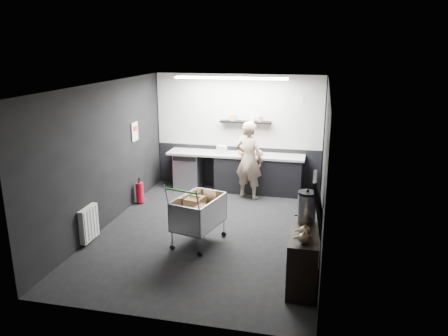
# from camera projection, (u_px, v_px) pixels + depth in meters

# --- Properties ---
(floor) EXTENTS (5.50, 5.50, 0.00)m
(floor) POSITION_uv_depth(u_px,v_px,m) (210.00, 231.00, 8.13)
(floor) COLOR black
(floor) RESTS_ON ground
(ceiling) EXTENTS (5.50, 5.50, 0.00)m
(ceiling) POSITION_uv_depth(u_px,v_px,m) (208.00, 85.00, 7.38)
(ceiling) COLOR silver
(ceiling) RESTS_ON wall_back
(wall_back) EXTENTS (5.50, 0.00, 5.50)m
(wall_back) POSITION_uv_depth(u_px,v_px,m) (238.00, 132.00, 10.33)
(wall_back) COLOR black
(wall_back) RESTS_ON floor
(wall_front) EXTENTS (5.50, 0.00, 5.50)m
(wall_front) POSITION_uv_depth(u_px,v_px,m) (151.00, 220.00, 5.18)
(wall_front) COLOR black
(wall_front) RESTS_ON floor
(wall_left) EXTENTS (0.00, 5.50, 5.50)m
(wall_left) POSITION_uv_depth(u_px,v_px,m) (106.00, 155.00, 8.18)
(wall_left) COLOR black
(wall_left) RESTS_ON floor
(wall_right) EXTENTS (0.00, 5.50, 5.50)m
(wall_right) POSITION_uv_depth(u_px,v_px,m) (324.00, 168.00, 7.33)
(wall_right) COLOR black
(wall_right) RESTS_ON floor
(kitchen_wall_panel) EXTENTS (3.95, 0.02, 1.70)m
(kitchen_wall_panel) POSITION_uv_depth(u_px,v_px,m) (238.00, 111.00, 10.18)
(kitchen_wall_panel) COLOR #BABAB5
(kitchen_wall_panel) RESTS_ON wall_back
(dado_panel) EXTENTS (3.95, 0.02, 1.00)m
(dado_panel) POSITION_uv_depth(u_px,v_px,m) (238.00, 167.00, 10.55)
(dado_panel) COLOR black
(dado_panel) RESTS_ON wall_back
(floating_shelf) EXTENTS (1.20, 0.22, 0.04)m
(floating_shelf) POSITION_uv_depth(u_px,v_px,m) (246.00, 122.00, 10.10)
(floating_shelf) COLOR black
(floating_shelf) RESTS_ON wall_back
(wall_clock) EXTENTS (0.20, 0.03, 0.20)m
(wall_clock) POSITION_uv_depth(u_px,v_px,m) (299.00, 100.00, 9.79)
(wall_clock) COLOR silver
(wall_clock) RESTS_ON wall_back
(poster) EXTENTS (0.02, 0.30, 0.40)m
(poster) POSITION_uv_depth(u_px,v_px,m) (135.00, 132.00, 9.34)
(poster) COLOR silver
(poster) RESTS_ON wall_left
(poster_red_band) EXTENTS (0.02, 0.22, 0.10)m
(poster_red_band) POSITION_uv_depth(u_px,v_px,m) (135.00, 128.00, 9.32)
(poster_red_band) COLOR red
(poster_red_band) RESTS_ON poster
(radiator) EXTENTS (0.10, 0.50, 0.60)m
(radiator) POSITION_uv_depth(u_px,v_px,m) (89.00, 224.00, 7.59)
(radiator) COLOR silver
(radiator) RESTS_ON wall_left
(ceiling_strip) EXTENTS (2.40, 0.20, 0.04)m
(ceiling_strip) POSITION_uv_depth(u_px,v_px,m) (231.00, 78.00, 9.13)
(ceiling_strip) COLOR white
(ceiling_strip) RESTS_ON ceiling
(prep_counter) EXTENTS (3.20, 0.61, 0.90)m
(prep_counter) POSITION_uv_depth(u_px,v_px,m) (241.00, 172.00, 10.24)
(prep_counter) COLOR black
(prep_counter) RESTS_ON floor
(person) EXTENTS (0.74, 0.59, 1.76)m
(person) POSITION_uv_depth(u_px,v_px,m) (249.00, 160.00, 9.65)
(person) COLOR beige
(person) RESTS_ON floor
(shopping_cart) EXTENTS (0.85, 1.17, 1.14)m
(shopping_cart) POSITION_uv_depth(u_px,v_px,m) (198.00, 214.00, 7.51)
(shopping_cart) COLOR silver
(shopping_cart) RESTS_ON floor
(sideboard) EXTENTS (0.47, 1.09, 1.64)m
(sideboard) POSITION_uv_depth(u_px,v_px,m) (305.00, 250.00, 6.24)
(sideboard) COLOR black
(sideboard) RESTS_ON floor
(fire_extinguisher) EXTENTS (0.17, 0.17, 0.55)m
(fire_extinguisher) POSITION_uv_depth(u_px,v_px,m) (140.00, 192.00, 9.47)
(fire_extinguisher) COLOR red
(fire_extinguisher) RESTS_ON floor
(cardboard_box) EXTENTS (0.60, 0.55, 0.10)m
(cardboard_box) POSITION_uv_depth(u_px,v_px,m) (250.00, 153.00, 10.01)
(cardboard_box) COLOR #9A7252
(cardboard_box) RESTS_ON prep_counter
(pink_tub) EXTENTS (0.23, 0.23, 0.23)m
(pink_tub) POSITION_uv_depth(u_px,v_px,m) (247.00, 150.00, 10.06)
(pink_tub) COLOR white
(pink_tub) RESTS_ON prep_counter
(white_container) EXTENTS (0.24, 0.21, 0.18)m
(white_container) POSITION_uv_depth(u_px,v_px,m) (222.00, 150.00, 10.14)
(white_container) COLOR silver
(white_container) RESTS_ON prep_counter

